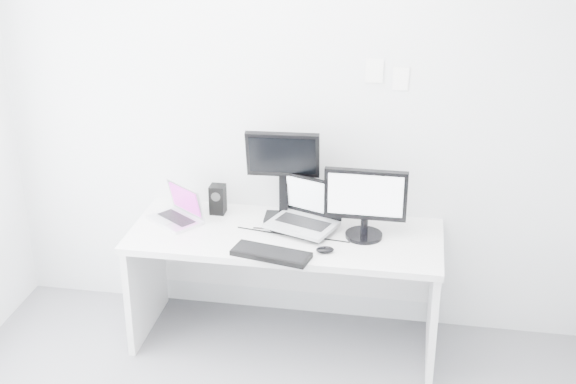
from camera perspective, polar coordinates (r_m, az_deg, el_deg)
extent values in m
plane|color=silver|center=(4.59, 0.54, 5.85)|extent=(3.60, 0.00, 3.60)
cube|color=silver|center=(4.67, -0.20, -7.05)|extent=(1.80, 0.70, 0.73)
cube|color=silver|center=(4.64, -8.35, -0.89)|extent=(0.38, 0.36, 0.23)
cube|color=black|center=(4.73, -5.15, -0.53)|extent=(0.11, 0.11, 0.18)
cube|color=#9C9FA3|center=(4.46, 1.02, -1.09)|extent=(0.45, 0.40, 0.31)
cube|color=black|center=(4.56, -0.36, 1.32)|extent=(0.43, 0.18, 0.58)
cube|color=black|center=(4.39, 5.66, -0.80)|extent=(0.46, 0.21, 0.43)
cube|color=black|center=(4.24, -1.24, -4.55)|extent=(0.45, 0.24, 0.03)
ellipsoid|color=black|center=(4.29, 2.72, -4.23)|extent=(0.11, 0.09, 0.03)
cube|color=white|center=(4.46, 6.33, 8.81)|extent=(0.10, 0.00, 0.14)
cube|color=white|center=(4.46, 8.25, 8.19)|extent=(0.09, 0.00, 0.13)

